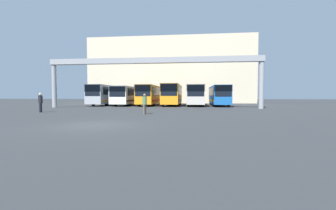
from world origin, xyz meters
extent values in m
plane|color=#2D3033|center=(0.00, 0.00, 0.00)|extent=(200.00, 200.00, 0.00)
cube|color=beige|center=(0.00, 42.49, 7.25)|extent=(36.67, 12.00, 14.50)
cylinder|color=gray|center=(-13.43, 16.98, 2.87)|extent=(0.60, 0.60, 5.73)
cylinder|color=gray|center=(13.43, 16.98, 2.87)|extent=(0.60, 0.60, 5.73)
cube|color=gray|center=(0.00, 16.98, 6.08)|extent=(27.46, 0.80, 0.70)
cube|color=#999EA5|center=(-9.24, 25.36, 1.81)|extent=(2.47, 11.71, 2.91)
cube|color=black|center=(-9.24, 19.52, 2.35)|extent=(2.27, 0.06, 1.63)
cube|color=black|center=(-9.24, 25.36, 2.35)|extent=(2.50, 9.95, 1.22)
cube|color=orange|center=(-9.24, 25.36, 0.87)|extent=(2.50, 11.13, 0.24)
cylinder|color=black|center=(-10.32, 22.08, 0.46)|extent=(0.28, 0.92, 0.92)
cylinder|color=black|center=(-8.17, 22.08, 0.46)|extent=(0.28, 0.92, 0.92)
cylinder|color=black|center=(-10.32, 28.64, 0.46)|extent=(0.28, 0.92, 0.92)
cylinder|color=black|center=(-8.17, 28.64, 0.46)|extent=(0.28, 0.92, 0.92)
cube|color=silver|center=(-5.55, 25.15, 1.69)|extent=(2.56, 11.29, 2.67)
cube|color=black|center=(-5.55, 19.52, 2.17)|extent=(2.36, 0.06, 1.50)
cube|color=black|center=(-5.55, 25.15, 2.17)|extent=(2.59, 9.59, 1.12)
cube|color=black|center=(-5.55, 25.15, 0.83)|extent=(2.59, 10.72, 0.24)
cylinder|color=black|center=(-6.67, 21.99, 0.53)|extent=(0.28, 1.06, 1.06)
cylinder|color=black|center=(-4.43, 21.99, 0.53)|extent=(0.28, 1.06, 1.06)
cylinder|color=black|center=(-6.67, 28.31, 0.53)|extent=(0.28, 1.06, 1.06)
cylinder|color=black|center=(-4.43, 28.31, 0.53)|extent=(0.28, 1.06, 1.06)
cube|color=orange|center=(-1.85, 25.38, 1.78)|extent=(2.44, 11.76, 2.85)
cube|color=black|center=(-1.85, 19.52, 2.30)|extent=(2.25, 0.06, 1.60)
cube|color=black|center=(-1.85, 25.38, 2.30)|extent=(2.47, 10.00, 1.20)
cube|color=red|center=(-1.85, 25.38, 0.86)|extent=(2.47, 11.17, 0.24)
cylinder|color=black|center=(-2.91, 22.09, 0.47)|extent=(0.28, 0.93, 0.93)
cylinder|color=black|center=(-0.79, 22.09, 0.47)|extent=(0.28, 0.93, 0.93)
cylinder|color=black|center=(-2.91, 28.68, 0.47)|extent=(0.28, 0.93, 0.93)
cylinder|color=black|center=(-0.79, 28.68, 0.47)|extent=(0.28, 0.93, 0.93)
cube|color=orange|center=(1.85, 24.58, 1.84)|extent=(2.53, 10.15, 2.98)
cube|color=black|center=(1.85, 19.52, 2.40)|extent=(2.33, 0.06, 1.67)
cube|color=black|center=(1.85, 24.58, 2.40)|extent=(2.56, 8.63, 1.25)
cube|color=#1966B2|center=(1.85, 24.58, 0.89)|extent=(2.56, 9.64, 0.24)
cylinder|color=black|center=(0.74, 21.74, 0.53)|extent=(0.28, 1.05, 1.05)
cylinder|color=black|center=(2.96, 21.74, 0.53)|extent=(0.28, 1.05, 1.05)
cylinder|color=black|center=(0.74, 27.42, 0.53)|extent=(0.28, 1.05, 1.05)
cylinder|color=black|center=(2.96, 27.42, 0.53)|extent=(0.28, 1.05, 1.05)
cube|color=beige|center=(5.55, 25.70, 1.76)|extent=(2.52, 12.40, 2.83)
cube|color=black|center=(5.55, 19.52, 2.28)|extent=(2.32, 0.06, 1.58)
cube|color=black|center=(5.55, 25.70, 2.28)|extent=(2.55, 10.54, 1.19)
cube|color=red|center=(5.55, 25.70, 0.86)|extent=(2.55, 11.78, 0.24)
cylinder|color=black|center=(4.45, 22.23, 0.54)|extent=(0.28, 1.09, 1.09)
cylinder|color=black|center=(6.65, 22.23, 0.54)|extent=(0.28, 1.09, 1.09)
cylinder|color=black|center=(4.45, 29.18, 0.54)|extent=(0.28, 1.09, 1.09)
cylinder|color=black|center=(6.65, 29.18, 0.54)|extent=(0.28, 1.09, 1.09)
cube|color=#1959A5|center=(9.24, 24.86, 1.72)|extent=(2.42, 10.71, 2.74)
cube|color=black|center=(9.24, 19.52, 2.22)|extent=(2.22, 0.06, 1.53)
cube|color=black|center=(9.24, 24.86, 2.22)|extent=(2.45, 9.10, 1.15)
cube|color=orange|center=(9.24, 24.86, 0.84)|extent=(2.45, 10.17, 0.24)
cylinder|color=black|center=(8.20, 21.86, 0.54)|extent=(0.28, 1.08, 1.08)
cylinder|color=black|center=(10.29, 21.86, 0.54)|extent=(0.28, 1.08, 1.08)
cylinder|color=black|center=(8.20, 27.85, 0.54)|extent=(0.28, 1.08, 1.08)
cylinder|color=black|center=(10.29, 27.85, 0.54)|extent=(0.28, 1.08, 1.08)
cylinder|color=black|center=(-9.29, 8.53, 0.44)|extent=(0.20, 0.20, 0.88)
cylinder|color=black|center=(-9.24, 8.36, 0.44)|extent=(0.20, 0.20, 0.88)
cylinder|color=black|center=(-9.26, 8.44, 1.25)|extent=(0.39, 0.39, 0.73)
sphere|color=beige|center=(-9.26, 8.44, 1.73)|extent=(0.24, 0.24, 0.24)
cylinder|color=brown|center=(1.16, 7.36, 0.41)|extent=(0.19, 0.19, 0.83)
cylinder|color=brown|center=(1.08, 7.22, 0.41)|extent=(0.19, 0.19, 0.83)
cylinder|color=#4C724C|center=(1.12, 7.29, 1.18)|extent=(0.36, 0.36, 0.69)
sphere|color=#8C6647|center=(1.12, 7.29, 1.63)|extent=(0.22, 0.22, 0.22)
camera|label=1|loc=(5.25, -11.42, 1.57)|focal=24.00mm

